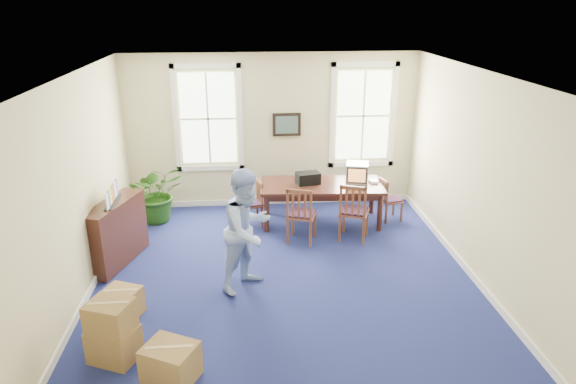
{
  "coord_description": "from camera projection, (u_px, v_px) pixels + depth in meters",
  "views": [
    {
      "loc": [
        -0.57,
        -7.13,
        4.18
      ],
      "look_at": [
        0.1,
        0.6,
        1.25
      ],
      "focal_mm": 32.0,
      "sensor_mm": 36.0,
      "label": 1
    }
  ],
  "objects": [
    {
      "name": "floor",
      "position": [
        285.0,
        279.0,
        8.17
      ],
      "size": [
        6.5,
        6.5,
        0.0
      ],
      "primitive_type": "plane",
      "color": "navy",
      "rests_on": "ground"
    },
    {
      "name": "ceiling",
      "position": [
        285.0,
        75.0,
        7.04
      ],
      "size": [
        6.5,
        6.5,
        0.0
      ],
      "primitive_type": "plane",
      "rotation": [
        3.14,
        0.0,
        0.0
      ],
      "color": "white",
      "rests_on": "ground"
    },
    {
      "name": "wall_back",
      "position": [
        272.0,
        131.0,
        10.63
      ],
      "size": [
        6.5,
        0.0,
        6.5
      ],
      "primitive_type": "plane",
      "rotation": [
        1.57,
        0.0,
        0.0
      ],
      "color": "beige",
      "rests_on": "ground"
    },
    {
      "name": "wall_front",
      "position": [
        314.0,
        307.0,
        4.57
      ],
      "size": [
        6.5,
        0.0,
        6.5
      ],
      "primitive_type": "plane",
      "rotation": [
        -1.57,
        0.0,
        0.0
      ],
      "color": "beige",
      "rests_on": "ground"
    },
    {
      "name": "wall_left",
      "position": [
        77.0,
        191.0,
        7.36
      ],
      "size": [
        0.0,
        6.5,
        6.5
      ],
      "primitive_type": "plane",
      "rotation": [
        1.57,
        0.0,
        1.57
      ],
      "color": "beige",
      "rests_on": "ground"
    },
    {
      "name": "wall_right",
      "position": [
        480.0,
        179.0,
        7.85
      ],
      "size": [
        0.0,
        6.5,
        6.5
      ],
      "primitive_type": "plane",
      "rotation": [
        1.57,
        0.0,
        -1.57
      ],
      "color": "beige",
      "rests_on": "ground"
    },
    {
      "name": "baseboard_back",
      "position": [
        273.0,
        201.0,
        11.15
      ],
      "size": [
        6.0,
        0.04,
        0.12
      ],
      "primitive_type": "cube",
      "color": "white",
      "rests_on": "ground"
    },
    {
      "name": "baseboard_left",
      "position": [
        93.0,
        284.0,
        7.91
      ],
      "size": [
        0.04,
        6.5,
        0.12
      ],
      "primitive_type": "cube",
      "color": "white",
      "rests_on": "ground"
    },
    {
      "name": "baseboard_right",
      "position": [
        466.0,
        267.0,
        8.39
      ],
      "size": [
        0.04,
        6.5,
        0.12
      ],
      "primitive_type": "cube",
      "color": "white",
      "rests_on": "ground"
    },
    {
      "name": "window_left",
      "position": [
        208.0,
        119.0,
        10.4
      ],
      "size": [
        1.4,
        0.12,
        2.2
      ],
      "primitive_type": null,
      "color": "white",
      "rests_on": "ground"
    },
    {
      "name": "window_right",
      "position": [
        363.0,
        116.0,
        10.66
      ],
      "size": [
        1.4,
        0.12,
        2.2
      ],
      "primitive_type": null,
      "color": "white",
      "rests_on": "ground"
    },
    {
      "name": "wall_picture",
      "position": [
        287.0,
        125.0,
        10.56
      ],
      "size": [
        0.58,
        0.06,
        0.48
      ],
      "primitive_type": null,
      "color": "black",
      "rests_on": "ground"
    },
    {
      "name": "conference_table",
      "position": [
        321.0,
        203.0,
        10.11
      ],
      "size": [
        2.42,
        1.22,
        0.8
      ],
      "primitive_type": null,
      "rotation": [
        0.0,
        0.0,
        -0.06
      ],
      "color": "#3D1D16",
      "rests_on": "ground"
    },
    {
      "name": "crt_tv",
      "position": [
        357.0,
        173.0,
        10.01
      ],
      "size": [
        0.52,
        0.55,
        0.39
      ],
      "primitive_type": null,
      "rotation": [
        0.0,
        0.0,
        -0.22
      ],
      "color": "#B7B7BC",
      "rests_on": "conference_table"
    },
    {
      "name": "game_console",
      "position": [
        373.0,
        181.0,
        10.05
      ],
      "size": [
        0.16,
        0.19,
        0.04
      ],
      "primitive_type": "cube",
      "rotation": [
        0.0,
        0.0,
        0.1
      ],
      "color": "white",
      "rests_on": "conference_table"
    },
    {
      "name": "equipment_bag",
      "position": [
        308.0,
        178.0,
        9.96
      ],
      "size": [
        0.49,
        0.37,
        0.22
      ],
      "primitive_type": "cube",
      "rotation": [
        0.0,
        0.0,
        0.21
      ],
      "color": "black",
      "rests_on": "conference_table"
    },
    {
      "name": "chair_near_left",
      "position": [
        302.0,
        213.0,
        9.28
      ],
      "size": [
        0.61,
        0.61,
        1.08
      ],
      "primitive_type": null,
      "rotation": [
        0.0,
        0.0,
        2.81
      ],
      "color": "brown",
      "rests_on": "ground"
    },
    {
      "name": "chair_near_right",
      "position": [
        354.0,
        211.0,
        9.35
      ],
      "size": [
        0.65,
        0.65,
        1.12
      ],
      "primitive_type": null,
      "rotation": [
        0.0,
        0.0,
        2.77
      ],
      "color": "brown",
      "rests_on": "ground"
    },
    {
      "name": "chair_end_left",
      "position": [
        251.0,
        203.0,
        9.98
      ],
      "size": [
        0.48,
        0.48,
        0.89
      ],
      "primitive_type": null,
      "rotation": [
        0.0,
        0.0,
        -1.34
      ],
      "color": "brown",
      "rests_on": "ground"
    },
    {
      "name": "chair_end_right",
      "position": [
        391.0,
        199.0,
        10.21
      ],
      "size": [
        0.47,
        0.47,
        0.87
      ],
      "primitive_type": null,
      "rotation": [
        0.0,
        0.0,
        1.79
      ],
      "color": "brown",
      "rests_on": "ground"
    },
    {
      "name": "man",
      "position": [
        248.0,
        230.0,
        7.64
      ],
      "size": [
        1.16,
        1.17,
        1.9
      ],
      "primitive_type": "imported",
      "rotation": [
        0.0,
        0.0,
        0.82
      ],
      "color": "#9AB5F1",
      "rests_on": "ground"
    },
    {
      "name": "credenza",
      "position": [
        116.0,
        233.0,
        8.5
      ],
      "size": [
        0.81,
        1.42,
        1.07
      ],
      "primitive_type": "cube",
      "rotation": [
        0.0,
        0.0,
        -0.33
      ],
      "color": "#3D1D16",
      "rests_on": "ground"
    },
    {
      "name": "brochure_rack",
      "position": [
        112.0,
        195.0,
        8.26
      ],
      "size": [
        0.29,
        0.69,
        0.3
      ],
      "primitive_type": null,
      "rotation": [
        0.0,
        0.0,
        0.26
      ],
      "color": "#99999E",
      "rests_on": "credenza"
    },
    {
      "name": "potted_plant",
      "position": [
        157.0,
        193.0,
        10.12
      ],
      "size": [
        1.25,
        1.15,
        1.18
      ],
      "primitive_type": "imported",
      "rotation": [
        0.0,
        0.0,
        0.25
      ],
      "color": "#1C460F",
      "rests_on": "ground"
    },
    {
      "name": "cardboard_boxes",
      "position": [
        131.0,
        324.0,
        6.33
      ],
      "size": [
        1.93,
        1.93,
        0.84
      ],
      "primitive_type": null,
      "rotation": [
        0.0,
        0.0,
        -0.4
      ],
      "color": "#9E7745",
      "rests_on": "ground"
    }
  ]
}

